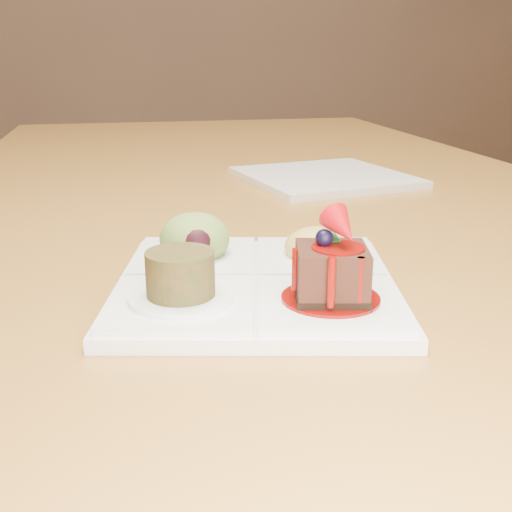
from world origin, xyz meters
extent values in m
cube|color=olive|center=(0.00, 0.00, 0.73)|extent=(1.00, 1.80, 0.04)
cylinder|color=olive|center=(-0.44, 0.84, 0.35)|extent=(0.06, 0.06, 0.71)
cylinder|color=olive|center=(0.44, 0.84, 0.35)|extent=(0.06, 0.06, 0.71)
cube|color=white|center=(-0.11, -0.53, 0.76)|extent=(0.29, 0.29, 0.01)
cube|color=white|center=(-0.06, -0.60, 0.77)|extent=(0.14, 0.14, 0.01)
cube|color=white|center=(-0.18, -0.57, 0.77)|extent=(0.14, 0.14, 0.01)
cube|color=white|center=(-0.15, -0.46, 0.77)|extent=(0.14, 0.14, 0.01)
cube|color=white|center=(-0.04, -0.48, 0.77)|extent=(0.14, 0.14, 0.01)
cylinder|color=#670603|center=(-0.06, -0.60, 0.77)|extent=(0.08, 0.08, 0.00)
cube|color=black|center=(-0.06, -0.60, 0.77)|extent=(0.07, 0.07, 0.01)
cube|color=black|center=(-0.06, -0.60, 0.79)|extent=(0.06, 0.06, 0.04)
cylinder|color=#670603|center=(-0.06, -0.60, 0.81)|extent=(0.04, 0.04, 0.00)
sphere|color=black|center=(-0.07, -0.59, 0.82)|extent=(0.01, 0.01, 0.01)
cone|color=#96090E|center=(-0.06, -0.60, 0.83)|extent=(0.03, 0.04, 0.04)
cube|color=#104215|center=(-0.06, -0.58, 0.82)|extent=(0.01, 0.02, 0.01)
cube|color=#104215|center=(-0.07, -0.58, 0.82)|extent=(0.01, 0.02, 0.01)
cylinder|color=#670603|center=(-0.07, -0.62, 0.79)|extent=(0.01, 0.01, 0.04)
cylinder|color=#670603|center=(-0.05, -0.62, 0.79)|extent=(0.01, 0.01, 0.04)
cylinder|color=#670603|center=(-0.09, -0.59, 0.79)|extent=(0.01, 0.01, 0.03)
cylinder|color=white|center=(-0.18, -0.57, 0.77)|extent=(0.08, 0.08, 0.00)
cylinder|color=#503216|center=(-0.18, -0.57, 0.79)|extent=(0.05, 0.05, 0.04)
cylinder|color=#4D2F10|center=(-0.18, -0.57, 0.80)|extent=(0.04, 0.04, 0.00)
ellipsoid|color=olive|center=(-0.15, -0.46, 0.78)|extent=(0.07, 0.07, 0.05)
ellipsoid|color=black|center=(-0.15, -0.48, 0.78)|extent=(0.03, 0.02, 0.03)
ellipsoid|color=gold|center=(-0.04, -0.48, 0.78)|extent=(0.06, 0.06, 0.04)
cube|color=#CA600E|center=(-0.02, -0.47, 0.78)|extent=(0.02, 0.02, 0.02)
cube|color=#446D17|center=(-0.03, -0.47, 0.78)|extent=(0.02, 0.02, 0.02)
cube|color=#CA600E|center=(-0.04, -0.47, 0.78)|extent=(0.02, 0.02, 0.01)
cube|color=#446D17|center=(-0.05, -0.47, 0.78)|extent=(0.02, 0.02, 0.01)
cube|color=#CA600E|center=(-0.05, -0.48, 0.78)|extent=(0.02, 0.02, 0.02)
cube|color=#446D17|center=(-0.05, -0.49, 0.78)|extent=(0.02, 0.02, 0.01)
cube|color=#CA600E|center=(-0.04, -0.49, 0.78)|extent=(0.02, 0.02, 0.01)
cube|color=#446D17|center=(-0.02, -0.49, 0.78)|extent=(0.02, 0.02, 0.01)
cube|color=white|center=(0.10, -0.05, 0.76)|extent=(0.29, 0.29, 0.01)
camera|label=1|loc=(-0.22, -1.05, 0.96)|focal=45.00mm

